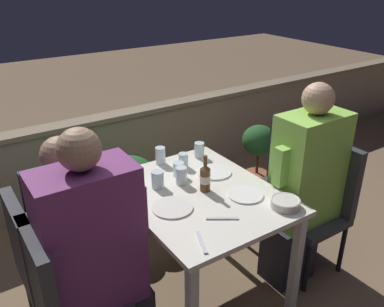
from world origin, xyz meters
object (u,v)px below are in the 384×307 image
person_purple_stripe (99,259)px  chair_left_far (43,262)px  chair_right_far (281,176)px  potted_plant (258,154)px  beer_bottle (206,178)px  person_green_blouse (303,187)px  person_navy_jumper (78,238)px  chair_left_near (62,297)px  chair_right_near (321,197)px

person_purple_stripe → chair_left_far: bearing=123.9°
person_purple_stripe → chair_right_far: size_ratio=1.47×
chair_left_far → chair_right_far: size_ratio=1.00×
potted_plant → beer_bottle: bearing=-146.4°
person_green_blouse → person_navy_jumper: bearing=164.7°
chair_left_near → chair_left_far: size_ratio=1.00×
chair_left_far → chair_right_near: size_ratio=1.00×
person_purple_stripe → beer_bottle: size_ratio=6.02×
person_purple_stripe → potted_plant: person_purple_stripe is taller
potted_plant → chair_left_near: bearing=-156.6°
chair_right_near → beer_bottle: (-0.81, 0.21, 0.30)m
chair_right_far → beer_bottle: size_ratio=4.09×
beer_bottle → chair_right_near: bearing=-14.4°
chair_left_near → potted_plant: chair_left_near is taller
chair_left_far → person_purple_stripe: bearing=-56.1°
person_purple_stripe → potted_plant: bearing=25.6°
chair_left_near → person_green_blouse: person_green_blouse is taller
chair_left_far → beer_bottle: 0.99m
person_navy_jumper → chair_left_far: bearing=180.0°
person_navy_jumper → beer_bottle: size_ratio=5.39×
person_green_blouse → chair_right_near: bearing=-0.0°
person_green_blouse → beer_bottle: bearing=161.4°
person_navy_jumper → chair_right_far: (1.53, -0.01, -0.07)m
chair_left_near → chair_left_far: (-0.01, 0.30, 0.00)m
chair_left_far → person_green_blouse: size_ratio=0.68×
chair_right_far → beer_bottle: 0.87m
chair_right_near → beer_bottle: size_ratio=4.09×
person_purple_stripe → person_green_blouse: 1.34m
chair_left_near → chair_right_far: same height
person_purple_stripe → person_navy_jumper: (-0.00, 0.30, -0.07)m
beer_bottle → potted_plant: 1.40m
chair_right_near → chair_right_far: same height
person_purple_stripe → beer_bottle: (0.73, 0.14, 0.16)m
chair_right_near → beer_bottle: 0.89m
chair_right_near → person_green_blouse: bearing=180.0°
beer_bottle → potted_plant: beer_bottle is taller
chair_left_far → person_navy_jumper: size_ratio=0.76×
chair_right_near → chair_left_near: bearing=177.8°
potted_plant → chair_right_far: bearing=-117.8°
person_green_blouse → potted_plant: person_green_blouse is taller
chair_left_far → potted_plant: 2.12m
chair_left_near → chair_right_far: (1.72, 0.29, 0.00)m
chair_left_near → chair_left_far: 0.30m
chair_left_far → potted_plant: chair_left_far is taller
chair_left_near → chair_right_near: (1.73, -0.07, 0.00)m
person_navy_jumper → chair_right_far: size_ratio=1.32×
chair_left_near → person_navy_jumper: (0.19, 0.30, 0.07)m
chair_left_near → chair_right_far: 1.75m
person_purple_stripe → chair_left_far: person_purple_stripe is taller
chair_right_near → potted_plant: size_ratio=1.34×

